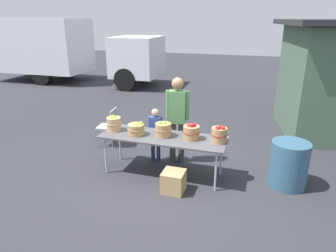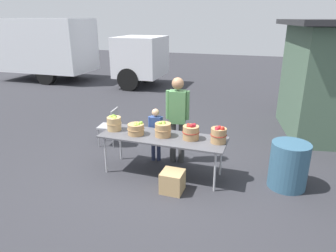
{
  "view_description": "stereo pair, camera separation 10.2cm",
  "coord_description": "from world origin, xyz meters",
  "px_view_note": "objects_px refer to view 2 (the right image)",
  "views": [
    {
      "loc": [
        1.66,
        -4.83,
        2.78
      ],
      "look_at": [
        0.0,
        0.3,
        0.85
      ],
      "focal_mm": 32.46,
      "sensor_mm": 36.0,
      "label": 1
    },
    {
      "loc": [
        1.75,
        -4.79,
        2.78
      ],
      "look_at": [
        0.0,
        0.3,
        0.85
      ],
      "focal_mm": 32.46,
      "sensor_mm": 36.0,
      "label": 2
    }
  ],
  "objects_px": {
    "child_customer": "(156,131)",
    "trash_barrel": "(289,165)",
    "produce_crate": "(172,181)",
    "box_truck": "(66,48)",
    "vendor_adult": "(177,114)",
    "folding_chair": "(111,124)",
    "apple_basket_red_1": "(219,135)",
    "market_table": "(163,139)",
    "apple_basket_green_2": "(163,129)",
    "apple_basket_green_1": "(136,129)",
    "apple_basket_red_0": "(191,132)",
    "apple_basket_green_0": "(114,123)"
  },
  "relations": [
    {
      "from": "child_customer",
      "to": "trash_barrel",
      "type": "distance_m",
      "value": 2.54
    },
    {
      "from": "vendor_adult",
      "to": "folding_chair",
      "type": "distance_m",
      "value": 1.8
    },
    {
      "from": "trash_barrel",
      "to": "produce_crate",
      "type": "distance_m",
      "value": 2.0
    },
    {
      "from": "apple_basket_red_0",
      "to": "market_table",
      "type": "bearing_deg",
      "value": -174.09
    },
    {
      "from": "folding_chair",
      "to": "produce_crate",
      "type": "height_order",
      "value": "folding_chair"
    },
    {
      "from": "apple_basket_red_1",
      "to": "apple_basket_green_2",
      "type": "bearing_deg",
      "value": -178.42
    },
    {
      "from": "folding_chair",
      "to": "trash_barrel",
      "type": "height_order",
      "value": "folding_chair"
    },
    {
      "from": "apple_basket_green_0",
      "to": "trash_barrel",
      "type": "bearing_deg",
      "value": 4.47
    },
    {
      "from": "folding_chair",
      "to": "apple_basket_red_1",
      "type": "bearing_deg",
      "value": 63.86
    },
    {
      "from": "apple_basket_red_1",
      "to": "folding_chair",
      "type": "bearing_deg",
      "value": 161.4
    },
    {
      "from": "market_table",
      "to": "produce_crate",
      "type": "height_order",
      "value": "market_table"
    },
    {
      "from": "apple_basket_red_1",
      "to": "produce_crate",
      "type": "xyz_separation_m",
      "value": [
        -0.64,
        -0.58,
        -0.71
      ]
    },
    {
      "from": "apple_basket_green_2",
      "to": "trash_barrel",
      "type": "height_order",
      "value": "apple_basket_green_2"
    },
    {
      "from": "market_table",
      "to": "apple_basket_red_0",
      "type": "bearing_deg",
      "value": 5.91
    },
    {
      "from": "market_table",
      "to": "vendor_adult",
      "type": "relative_size",
      "value": 1.33
    },
    {
      "from": "vendor_adult",
      "to": "apple_basket_red_1",
      "type": "bearing_deg",
      "value": 138.77
    },
    {
      "from": "apple_basket_green_2",
      "to": "child_customer",
      "type": "height_order",
      "value": "child_customer"
    },
    {
      "from": "apple_basket_green_1",
      "to": "child_customer",
      "type": "bearing_deg",
      "value": 73.17
    },
    {
      "from": "apple_basket_red_1",
      "to": "child_customer",
      "type": "bearing_deg",
      "value": 161.43
    },
    {
      "from": "apple_basket_green_1",
      "to": "apple_basket_red_0",
      "type": "xyz_separation_m",
      "value": [
        1.01,
        0.11,
        0.02
      ]
    },
    {
      "from": "apple_basket_red_1",
      "to": "box_truck",
      "type": "relative_size",
      "value": 0.04
    },
    {
      "from": "apple_basket_red_0",
      "to": "box_truck",
      "type": "relative_size",
      "value": 0.04
    },
    {
      "from": "box_truck",
      "to": "produce_crate",
      "type": "xyz_separation_m",
      "value": [
        7.48,
        -7.47,
        -1.31
      ]
    },
    {
      "from": "trash_barrel",
      "to": "produce_crate",
      "type": "height_order",
      "value": "trash_barrel"
    },
    {
      "from": "apple_basket_green_0",
      "to": "child_customer",
      "type": "distance_m",
      "value": 0.85
    },
    {
      "from": "apple_basket_green_1",
      "to": "box_truck",
      "type": "height_order",
      "value": "box_truck"
    },
    {
      "from": "box_truck",
      "to": "trash_barrel",
      "type": "xyz_separation_m",
      "value": [
        9.3,
        -6.68,
        -1.08
      ]
    },
    {
      "from": "produce_crate",
      "to": "box_truck",
      "type": "bearing_deg",
      "value": 135.02
    },
    {
      "from": "market_table",
      "to": "apple_basket_green_2",
      "type": "xyz_separation_m",
      "value": [
        -0.0,
        0.02,
        0.17
      ]
    },
    {
      "from": "market_table",
      "to": "apple_basket_green_1",
      "type": "bearing_deg",
      "value": -172.96
    },
    {
      "from": "apple_basket_red_1",
      "to": "apple_basket_green_1",
      "type": "bearing_deg",
      "value": -175.86
    },
    {
      "from": "apple_basket_green_0",
      "to": "vendor_adult",
      "type": "height_order",
      "value": "vendor_adult"
    },
    {
      "from": "trash_barrel",
      "to": "vendor_adult",
      "type": "bearing_deg",
      "value": 171.62
    },
    {
      "from": "apple_basket_green_1",
      "to": "produce_crate",
      "type": "bearing_deg",
      "value": -28.61
    },
    {
      "from": "market_table",
      "to": "apple_basket_green_2",
      "type": "distance_m",
      "value": 0.17
    },
    {
      "from": "child_customer",
      "to": "trash_barrel",
      "type": "height_order",
      "value": "child_customer"
    },
    {
      "from": "apple_basket_red_1",
      "to": "folding_chair",
      "type": "height_order",
      "value": "apple_basket_red_1"
    },
    {
      "from": "apple_basket_green_2",
      "to": "produce_crate",
      "type": "relative_size",
      "value": 0.85
    },
    {
      "from": "apple_basket_green_1",
      "to": "trash_barrel",
      "type": "height_order",
      "value": "apple_basket_green_1"
    },
    {
      "from": "child_customer",
      "to": "trash_barrel",
      "type": "xyz_separation_m",
      "value": [
        2.52,
        -0.23,
        -0.24
      ]
    },
    {
      "from": "market_table",
      "to": "folding_chair",
      "type": "height_order",
      "value": "folding_chair"
    },
    {
      "from": "apple_basket_red_1",
      "to": "folding_chair",
      "type": "xyz_separation_m",
      "value": [
        -2.59,
        0.87,
        -0.38
      ]
    },
    {
      "from": "market_table",
      "to": "apple_basket_green_2",
      "type": "height_order",
      "value": "apple_basket_green_2"
    },
    {
      "from": "market_table",
      "to": "child_customer",
      "type": "bearing_deg",
      "value": 123.49
    },
    {
      "from": "apple_basket_green_0",
      "to": "apple_basket_red_0",
      "type": "xyz_separation_m",
      "value": [
        1.5,
        0.04,
        -0.01
      ]
    },
    {
      "from": "market_table",
      "to": "child_customer",
      "type": "distance_m",
      "value": 0.59
    },
    {
      "from": "apple_basket_green_2",
      "to": "vendor_adult",
      "type": "distance_m",
      "value": 0.58
    },
    {
      "from": "vendor_adult",
      "to": "apple_basket_green_1",
      "type": "bearing_deg",
      "value": 35.82
    },
    {
      "from": "apple_basket_red_0",
      "to": "apple_basket_green_2",
      "type": "bearing_deg",
      "value": -176.27
    },
    {
      "from": "box_truck",
      "to": "apple_basket_green_0",
      "type": "bearing_deg",
      "value": -49.83
    }
  ]
}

